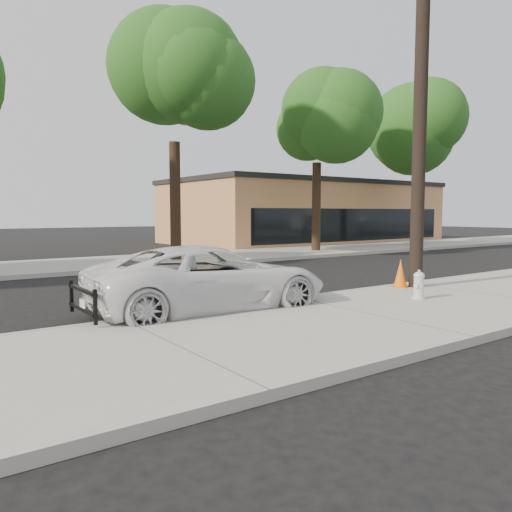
% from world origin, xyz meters
% --- Properties ---
extents(ground, '(120.00, 120.00, 0.00)m').
position_xyz_m(ground, '(0.00, 0.00, 0.00)').
color(ground, black).
rests_on(ground, ground).
extents(near_sidewalk, '(90.00, 4.40, 0.15)m').
position_xyz_m(near_sidewalk, '(0.00, -4.30, 0.07)').
color(near_sidewalk, gray).
rests_on(near_sidewalk, ground).
extents(far_sidewalk, '(90.00, 5.00, 0.15)m').
position_xyz_m(far_sidewalk, '(0.00, 8.50, 0.07)').
color(far_sidewalk, gray).
rests_on(far_sidewalk, ground).
extents(curb_near, '(90.00, 0.12, 0.16)m').
position_xyz_m(curb_near, '(0.00, -2.10, 0.07)').
color(curb_near, '#9E9B93').
rests_on(curb_near, ground).
extents(building_main, '(18.00, 10.00, 4.00)m').
position_xyz_m(building_main, '(16.00, 16.00, 2.00)').
color(building_main, '#B07549').
rests_on(building_main, ground).
extents(utility_pole, '(1.40, 0.34, 9.00)m').
position_xyz_m(utility_pole, '(3.60, -2.70, 4.70)').
color(utility_pole, black).
rests_on(utility_pole, near_sidewalk).
extents(tree_c, '(4.96, 4.80, 9.55)m').
position_xyz_m(tree_c, '(2.22, 7.64, 6.91)').
color(tree_c, black).
rests_on(tree_c, far_sidewalk).
extents(tree_d, '(4.50, 4.35, 8.75)m').
position_xyz_m(tree_d, '(10.20, 7.95, 6.37)').
color(tree_d, black).
rests_on(tree_d, far_sidewalk).
extents(tree_e, '(4.80, 4.65, 9.25)m').
position_xyz_m(tree_e, '(18.21, 7.74, 6.70)').
color(tree_e, black).
rests_on(tree_e, far_sidewalk).
extents(police_cruiser, '(5.16, 2.64, 1.39)m').
position_xyz_m(police_cruiser, '(-1.99, -1.80, 0.70)').
color(police_cruiser, white).
rests_on(police_cruiser, ground).
extents(fire_hydrant, '(0.33, 0.29, 0.61)m').
position_xyz_m(fire_hydrant, '(2.14, -3.87, 0.44)').
color(fire_hydrant, silver).
rests_on(fire_hydrant, near_sidewalk).
extents(traffic_cone, '(0.49, 0.49, 0.73)m').
position_xyz_m(traffic_cone, '(3.25, -2.50, 0.50)').
color(traffic_cone, orange).
rests_on(traffic_cone, near_sidewalk).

